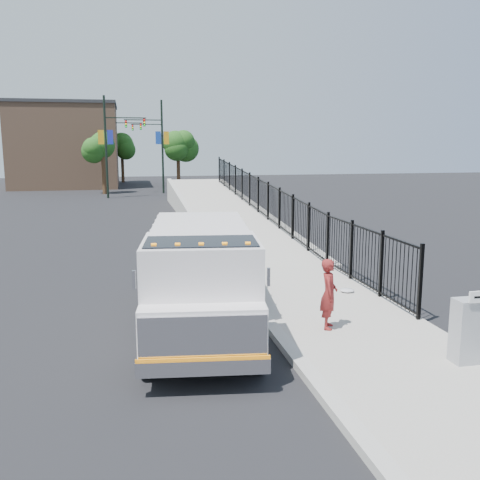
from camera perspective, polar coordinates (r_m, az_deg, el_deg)
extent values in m
plane|color=black|center=(14.13, 1.56, -7.34)|extent=(120.00, 120.00, 0.00)
cube|color=#9E998E|center=(12.91, 12.12, -9.00)|extent=(3.55, 12.00, 0.12)
cube|color=#ADAAA3|center=(12.28, 3.77, -9.72)|extent=(0.30, 12.00, 0.16)
cube|color=#9E998E|center=(29.88, -1.64, 2.00)|extent=(3.95, 24.06, 3.19)
cube|color=black|center=(26.20, 2.99, 2.81)|extent=(0.10, 28.00, 1.80)
cube|color=black|center=(12.93, -4.21, -6.61)|extent=(1.75, 6.55, 0.21)
cube|color=white|center=(10.56, -4.13, -5.09)|extent=(2.48, 2.36, 1.91)
cube|color=white|center=(9.57, -4.00, -9.72)|extent=(2.31, 0.94, 0.95)
cube|color=silver|center=(9.23, -3.96, -10.47)|extent=(2.19, 0.35, 0.81)
cube|color=silver|center=(9.34, -3.92, -13.37)|extent=(2.29, 0.45, 0.27)
cube|color=orange|center=(9.29, -3.93, -12.56)|extent=(2.28, 0.33, 0.06)
cube|color=black|center=(10.19, -4.15, -2.33)|extent=(2.24, 1.49, 0.81)
cube|color=white|center=(13.90, -4.32, -1.36)|extent=(2.77, 4.26, 1.62)
cube|color=silver|center=(9.59, -11.25, -4.18)|extent=(0.06, 0.06, 0.33)
cube|color=silver|center=(9.61, 3.05, -3.96)|extent=(0.06, 0.06, 0.33)
cube|color=orange|center=(9.81, -9.18, -0.54)|extent=(0.10, 0.09, 0.06)
cube|color=orange|center=(9.79, -6.67, -0.50)|extent=(0.10, 0.09, 0.06)
cube|color=orange|center=(9.78, -4.16, -0.46)|extent=(0.10, 0.09, 0.06)
cube|color=orange|center=(9.80, -1.65, -0.43)|extent=(0.10, 0.09, 0.06)
cube|color=orange|center=(9.83, 0.85, -0.39)|extent=(0.10, 0.09, 0.06)
cylinder|color=black|center=(10.28, -9.71, -11.53)|extent=(0.42, 0.98, 0.95)
cylinder|color=black|center=(10.30, 1.68, -11.33)|extent=(0.42, 0.98, 0.95)
cylinder|color=black|center=(14.71, -8.21, -4.80)|extent=(0.42, 0.98, 0.95)
cylinder|color=black|center=(14.73, -0.38, -4.68)|extent=(0.42, 0.98, 0.95)
cylinder|color=black|center=(15.73, -7.99, -3.81)|extent=(0.42, 0.98, 0.95)
cylinder|color=black|center=(15.74, -0.68, -3.70)|extent=(0.42, 0.98, 0.95)
imported|color=maroon|center=(12.29, 9.46, -5.69)|extent=(0.57, 0.68, 1.61)
cube|color=gray|center=(11.21, 23.10, -8.91)|extent=(0.55, 0.40, 1.25)
cube|color=white|center=(10.83, 24.03, -5.56)|extent=(0.35, 0.04, 0.22)
ellipsoid|color=silver|center=(15.53, 11.34, -5.27)|extent=(0.40, 0.40, 0.10)
cylinder|color=black|center=(44.02, -14.11, 9.55)|extent=(0.18, 0.18, 8.00)
cube|color=black|center=(44.04, -12.11, 12.63)|extent=(3.20, 0.08, 0.08)
cube|color=black|center=(44.05, -10.18, 12.23)|extent=(0.18, 0.22, 0.60)
cube|color=#19259B|center=(44.01, -13.69, 10.61)|extent=(0.45, 0.04, 1.10)
cube|color=#C38B16|center=(44.03, -14.61, 10.57)|extent=(0.45, 0.04, 1.10)
cylinder|color=black|center=(47.61, -8.27, 9.77)|extent=(0.18, 0.18, 8.00)
cube|color=black|center=(47.57, -10.31, 12.49)|extent=(3.20, 0.08, 0.08)
cube|color=black|center=(47.53, -12.07, 12.01)|extent=(0.18, 0.22, 0.60)
cube|color=orange|center=(47.63, -7.87, 10.75)|extent=(0.45, 0.04, 1.10)
cube|color=#163DA0|center=(47.59, -8.72, 10.73)|extent=(0.45, 0.04, 1.10)
cylinder|color=black|center=(54.39, -13.73, 9.63)|extent=(0.18, 0.18, 8.00)
cube|color=black|center=(54.41, -12.11, 12.12)|extent=(3.20, 0.08, 0.08)
cube|color=black|center=(54.42, -10.55, 11.80)|extent=(0.18, 0.22, 0.60)
cube|color=#0C4B83|center=(54.38, -13.39, 10.49)|extent=(0.45, 0.04, 1.10)
cube|color=#CE620D|center=(54.40, -14.14, 10.46)|extent=(0.45, 0.04, 1.10)
cylinder|color=black|center=(57.93, -8.26, 9.83)|extent=(0.18, 0.18, 8.00)
cube|color=black|center=(57.88, -9.94, 12.06)|extent=(3.20, 0.08, 0.08)
cube|color=black|center=(57.83, -11.38, 11.67)|extent=(0.18, 0.22, 0.60)
cube|color=orange|center=(57.95, -7.93, 10.63)|extent=(0.45, 0.04, 1.10)
cube|color=#274893|center=(57.91, -8.64, 10.61)|extent=(0.45, 0.04, 1.10)
cylinder|color=#382314|center=(47.88, -14.30, 6.69)|extent=(0.36, 0.36, 3.20)
sphere|color=#194714|center=(47.80, -14.43, 9.56)|extent=(2.29, 2.29, 2.29)
cylinder|color=#382314|center=(53.32, -6.58, 7.26)|extent=(0.36, 0.36, 3.20)
sphere|color=#194714|center=(53.26, -6.64, 9.84)|extent=(2.43, 2.43, 2.43)
cylinder|color=#382314|center=(62.27, -12.41, 7.51)|extent=(0.36, 0.36, 3.20)
sphere|color=#194714|center=(62.22, -12.49, 9.71)|extent=(2.63, 2.63, 2.63)
cube|color=#8C664C|center=(57.40, -18.05, 9.44)|extent=(10.00, 10.00, 8.00)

